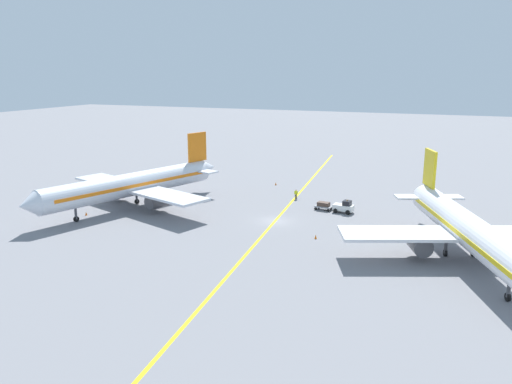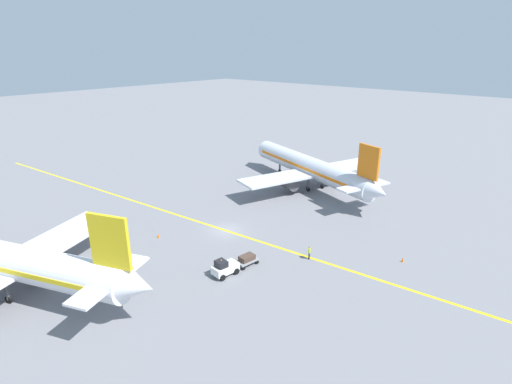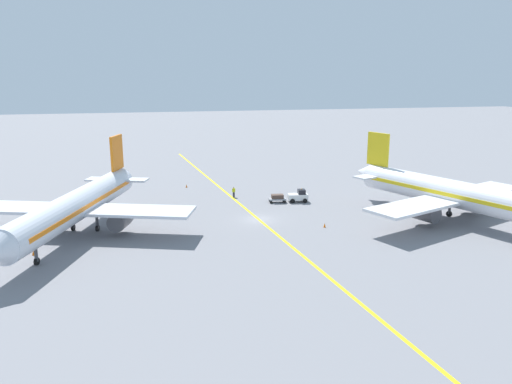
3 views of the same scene
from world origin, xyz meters
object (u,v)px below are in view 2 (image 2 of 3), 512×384
object	(u,v)px
traffic_cone_by_wingtip	(403,260)
traffic_cone_mid_apron	(295,174)
airplane_adjacent_stand	(311,168)
baggage_tug_white	(225,268)
ground_crew_worker	(309,252)
baggage_cart_trailing	(247,259)
airplane_at_gate	(4,260)
traffic_cone_near_nose	(158,236)

from	to	relation	value
traffic_cone_by_wingtip	traffic_cone_mid_apron	bearing A→B (deg)	56.80
airplane_adjacent_stand	baggage_tug_white	bearing A→B (deg)	-163.29
airplane_adjacent_stand	ground_crew_worker	world-z (taller)	airplane_adjacent_stand
airplane_adjacent_stand	baggage_cart_trailing	world-z (taller)	airplane_adjacent_stand
traffic_cone_by_wingtip	ground_crew_worker	bearing A→B (deg)	127.43
airplane_at_gate	ground_crew_worker	distance (m)	32.88
baggage_cart_trailing	traffic_cone_by_wingtip	bearing A→B (deg)	-46.88
baggage_tug_white	baggage_cart_trailing	size ratio (longest dim) A/B	1.15
airplane_at_gate	baggage_tug_white	world-z (taller)	airplane_at_gate
baggage_cart_trailing	ground_crew_worker	size ratio (longest dim) A/B	1.64
airplane_at_gate	baggage_tug_white	bearing A→B (deg)	-40.83
airplane_adjacent_stand	ground_crew_worker	bearing A→B (deg)	-146.56
traffic_cone_near_nose	airplane_adjacent_stand	bearing A→B (deg)	-7.43
traffic_cone_by_wingtip	traffic_cone_near_nose	bearing A→B (deg)	119.13
traffic_cone_mid_apron	traffic_cone_near_nose	bearing A→B (deg)	-176.06
baggage_tug_white	airplane_at_gate	bearing A→B (deg)	139.17
traffic_cone_near_nose	ground_crew_worker	bearing A→B (deg)	-65.39
baggage_cart_trailing	traffic_cone_near_nose	xyz separation A→B (m)	(-2.52, 13.75, -0.49)
airplane_at_gate	traffic_cone_by_wingtip	bearing A→B (deg)	-41.00
airplane_adjacent_stand	traffic_cone_by_wingtip	distance (m)	28.07
baggage_cart_trailing	traffic_cone_near_nose	bearing A→B (deg)	100.40
traffic_cone_mid_apron	baggage_tug_white	bearing A→B (deg)	-156.04
ground_crew_worker	traffic_cone_near_nose	bearing A→B (deg)	114.61
baggage_tug_white	traffic_cone_by_wingtip	bearing A→B (deg)	-41.17
airplane_at_gate	baggage_cart_trailing	world-z (taller)	airplane_at_gate
airplane_at_gate	baggage_tug_white	distance (m)	22.53
airplane_at_gate	traffic_cone_mid_apron	world-z (taller)	airplane_at_gate
baggage_cart_trailing	traffic_cone_near_nose	distance (m)	13.98
traffic_cone_near_nose	traffic_cone_mid_apron	world-z (taller)	same
ground_crew_worker	traffic_cone_mid_apron	distance (m)	33.46
ground_crew_worker	traffic_cone_by_wingtip	world-z (taller)	ground_crew_worker
airplane_at_gate	traffic_cone_by_wingtip	distance (m)	43.68
airplane_adjacent_stand	ground_crew_worker	xyz separation A→B (m)	(-21.98, -14.51, -2.80)
airplane_at_gate	traffic_cone_near_nose	bearing A→B (deg)	-4.15
airplane_adjacent_stand	baggage_cart_trailing	distance (m)	29.73
ground_crew_worker	traffic_cone_by_wingtip	distance (m)	11.10
traffic_cone_mid_apron	traffic_cone_by_wingtip	distance (m)	35.46
airplane_adjacent_stand	traffic_cone_near_nose	xyz separation A→B (m)	(-30.44, 3.97, -3.43)
baggage_cart_trailing	ground_crew_worker	xyz separation A→B (m)	(5.94, -4.74, 0.15)
airplane_at_gate	traffic_cone_mid_apron	xyz separation A→B (m)	(52.28, 1.10, -3.43)
traffic_cone_near_nose	traffic_cone_by_wingtip	xyz separation A→B (m)	(15.20, -27.28, 0.00)
traffic_cone_near_nose	traffic_cone_by_wingtip	world-z (taller)	same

